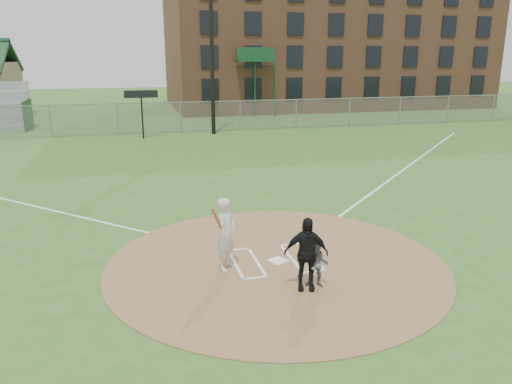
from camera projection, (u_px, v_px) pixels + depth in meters
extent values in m
plane|color=#336221|center=(276.00, 263.00, 12.42)|extent=(140.00, 140.00, 0.00)
cylinder|color=#997248|center=(276.00, 263.00, 12.42)|extent=(8.40, 8.40, 0.02)
cube|color=white|center=(278.00, 261.00, 12.47)|extent=(0.54, 0.54, 0.03)
cube|color=white|center=(407.00, 167.00, 22.97)|extent=(17.04, 17.04, 0.01)
imported|color=slate|center=(317.00, 264.00, 10.99)|extent=(0.63, 0.58, 1.06)
imported|color=black|center=(306.00, 254.00, 10.81)|extent=(1.04, 0.62, 1.65)
cube|color=white|center=(235.00, 264.00, 12.32)|extent=(0.08, 1.80, 0.01)
cube|color=white|center=(257.00, 261.00, 12.45)|extent=(0.08, 1.80, 0.01)
cube|color=white|center=(239.00, 249.00, 13.23)|extent=(0.62, 0.08, 0.01)
cube|color=white|center=(255.00, 278.00, 11.55)|extent=(0.62, 0.08, 0.01)
cube|color=white|center=(312.00, 256.00, 12.80)|extent=(0.08, 1.80, 0.01)
cube|color=white|center=(291.00, 258.00, 12.66)|extent=(0.08, 1.80, 0.01)
cube|color=white|center=(290.00, 244.00, 13.57)|extent=(0.62, 0.08, 0.01)
cube|color=white|center=(314.00, 271.00, 11.89)|extent=(0.62, 0.08, 0.01)
imported|color=silver|center=(227.00, 234.00, 11.83)|extent=(0.73, 0.77, 1.77)
cylinder|color=#98693D|center=(217.00, 218.00, 11.24)|extent=(0.36, 0.55, 0.70)
cube|color=slate|center=(181.00, 118.00, 32.70)|extent=(56.00, 0.03, 2.00)
cube|color=gray|center=(180.00, 102.00, 32.43)|extent=(56.00, 0.06, 0.06)
cube|color=gray|center=(181.00, 118.00, 32.70)|extent=(56.08, 0.08, 2.00)
cube|color=#194728|center=(28.00, 115.00, 34.23)|extent=(0.08, 3.20, 2.00)
cube|color=brown|center=(322.00, 28.00, 49.71)|extent=(30.00, 16.00, 15.00)
cube|color=black|center=(356.00, 25.00, 42.19)|extent=(26.60, 0.10, 12.20)
cube|color=#194728|center=(256.00, 61.00, 40.28)|extent=(3.20, 1.00, 0.15)
cube|color=#194728|center=(255.00, 89.00, 41.35)|extent=(0.12, 0.12, 4.50)
cube|color=#194728|center=(275.00, 89.00, 40.82)|extent=(0.12, 0.12, 4.50)
cube|color=#194728|center=(256.00, 54.00, 40.14)|extent=(3.20, 0.08, 1.00)
cylinder|color=black|center=(211.00, 38.00, 30.90)|extent=(0.26, 0.26, 12.00)
cylinder|color=black|center=(142.00, 117.00, 30.34)|extent=(0.10, 0.10, 2.60)
cube|color=black|center=(141.00, 94.00, 29.97)|extent=(2.00, 0.10, 0.45)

